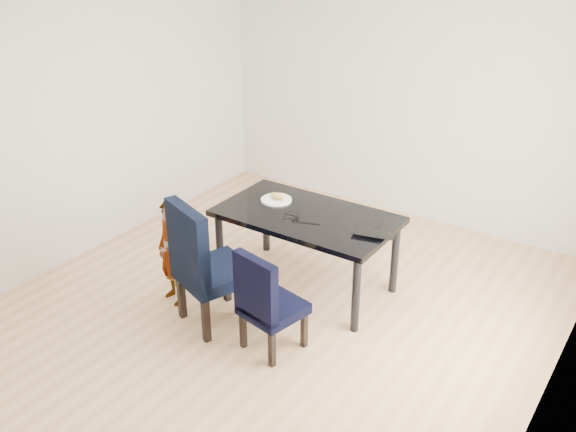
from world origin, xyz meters
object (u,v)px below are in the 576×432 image
Objects in this scene: chair_left at (215,263)px; chair_right at (273,300)px; plate at (276,200)px; laptop at (375,232)px; child at (172,252)px; dining_table at (306,251)px.

chair_left is 0.63m from chair_right.
plate is 1.08m from laptop.
chair_right is 1.14m from child.
laptop is at bearing 78.49° from chair_right.
laptop is at bearing 45.08° from child.
chair_left reaches higher than plate.
dining_table is 4.49× the size of laptop.
child reaches higher than dining_table.
laptop is (1.53, 0.86, 0.27)m from child.
child is 2.77× the size of laptop.
chair_right is at bearing -73.06° from dining_table.
plate is at bearing 79.98° from child.
child is 3.40× the size of plate.
chair_left reaches higher than dining_table.
plate is (-0.39, 0.09, 0.38)m from dining_table.
chair_right is 3.07× the size of plate.
chair_left is 0.52m from child.
child reaches higher than chair_right.
child is at bearing -162.63° from chair_left.
laptop is at bearing 61.46° from chair_left.
chair_left is at bearing -110.92° from dining_table.
chair_left reaches higher than child.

